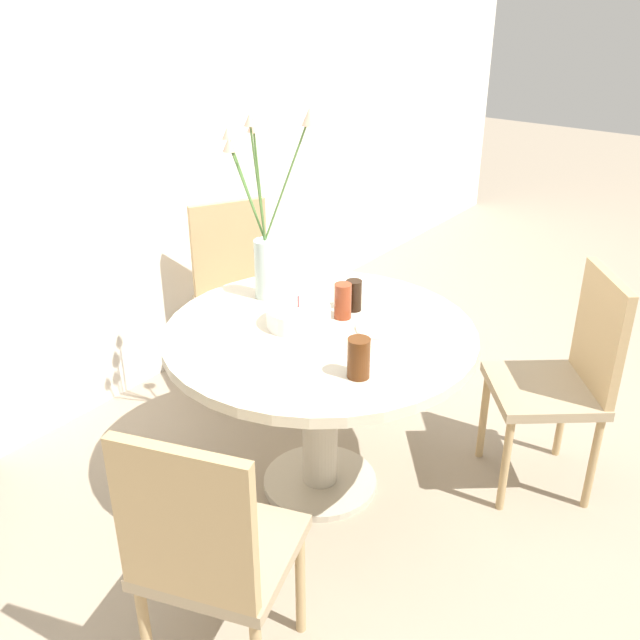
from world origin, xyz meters
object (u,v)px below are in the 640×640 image
Objects in this scene: flower_vase at (265,237)px; birthday_cake at (299,316)px; drink_glass_2 at (359,358)px; chair_left_flank at (566,371)px; chair_near_front at (208,549)px; drink_glass_0 at (343,301)px; chair_right_flank at (238,286)px; drink_glass_1 at (353,295)px; side_plate at (380,328)px.

birthday_cake is at bearing -115.42° from flower_vase.
flower_vase is 0.74m from drink_glass_2.
chair_left_flank reaches higher than birthday_cake.
chair_near_front reaches higher than drink_glass_0.
chair_right_flank is at bearing 69.71° from drink_glass_0.
chair_left_flank is 0.91m from drink_glass_0.
drink_glass_1 is (-0.23, -0.84, 0.26)m from chair_right_flank.
drink_glass_2 is (-0.30, -0.65, -0.19)m from flower_vase.
chair_left_flank reaches higher than drink_glass_1.
flower_vase is at bearing 65.05° from drink_glass_2.
drink_glass_1 is at bearing -72.47° from flower_vase.
birthday_cake is 0.43m from drink_glass_2.
chair_near_front reaches higher than birthday_cake.
birthday_cake is 0.32× the size of flower_vase.
chair_left_flank is at bearing -65.72° from flower_vase.
chair_near_front is at bearing -147.24° from flower_vase.
flower_vase is (0.12, 0.26, 0.22)m from birthday_cake.
chair_left_flank is 0.95m from drink_glass_2.
chair_left_flank reaches higher than drink_glass_2.
flower_vase is at bearing 94.18° from drink_glass_0.
chair_near_front is 1.57m from chair_left_flank.
chair_right_flank is 3.83× the size of birthday_cake.
flower_vase reaches higher than drink_glass_2.
chair_right_flank reaches higher than drink_glass_1.
chair_near_front is 6.63× the size of drink_glass_0.
drink_glass_2 is at bearing -67.92° from chair_left_flank.
birthday_cake is 1.73× the size of drink_glass_0.
birthday_cake is at bearing 147.47° from drink_glass_0.
drink_glass_0 is (1.04, 0.30, 0.27)m from chair_near_front.
birthday_cake is 1.31× the size of side_plate.
drink_glass_2 is at bearing -159.35° from side_plate.
drink_glass_0 is at bearing 41.94° from drink_glass_2.
side_plate is 0.18m from drink_glass_0.
side_plate is at bearing -60.60° from birthday_cake.
chair_near_front is 1.11m from drink_glass_0.
chair_near_front is at bearing -156.23° from birthday_cake.
drink_glass_2 is at bearing -143.46° from drink_glass_1.
chair_near_front is 7.51× the size of drink_glass_1.
drink_glass_0 is (-0.00, 0.17, 0.06)m from side_plate.
chair_left_flank is 1.06m from birthday_cake.
drink_glass_2 is at bearing -114.95° from flower_vase.
chair_left_flank reaches higher than side_plate.
chair_right_flank is 1.00× the size of chair_near_front.
chair_right_flank reaches higher than drink_glass_0.
chair_right_flank is at bearing 72.94° from side_plate.
chair_left_flank is at bearing -62.80° from drink_glass_1.
birthday_cake is at bearing 65.37° from drink_glass_2.
birthday_cake is at bearing 159.85° from drink_glass_1.
chair_near_front is at bearing -179.95° from drink_glass_2.
drink_glass_0 is (0.03, -0.36, -0.19)m from flower_vase.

